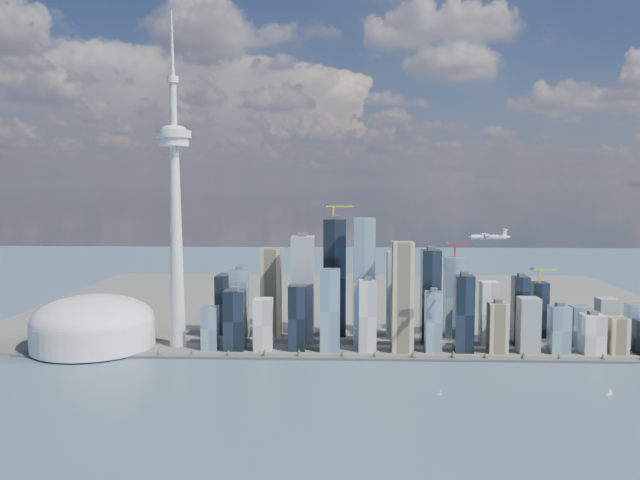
{
  "coord_description": "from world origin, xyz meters",
  "views": [
    {
      "loc": [
        -22.3,
        -709.35,
        273.45
      ],
      "look_at": [
        -58.91,
        260.0,
        186.87
      ],
      "focal_mm": 35.0,
      "sensor_mm": 36.0,
      "label": 1
    }
  ],
  "objects_px": {
    "airplane": "(489,236)",
    "sailboat_west": "(440,393)",
    "dome_stadium": "(93,325)",
    "sailboat_east": "(610,392)",
    "needle_tower": "(175,207)"
  },
  "relations": [
    {
      "from": "airplane",
      "to": "sailboat_west",
      "type": "distance_m",
      "value": 246.12
    },
    {
      "from": "dome_stadium",
      "to": "sailboat_east",
      "type": "distance_m",
      "value": 793.5
    },
    {
      "from": "dome_stadium",
      "to": "sailboat_west",
      "type": "relative_size",
      "value": 21.18
    },
    {
      "from": "airplane",
      "to": "sailboat_east",
      "type": "distance_m",
      "value": 262.17
    },
    {
      "from": "needle_tower",
      "to": "sailboat_west",
      "type": "distance_m",
      "value": 517.57
    },
    {
      "from": "dome_stadium",
      "to": "airplane",
      "type": "bearing_deg",
      "value": -8.29
    },
    {
      "from": "sailboat_west",
      "to": "needle_tower",
      "type": "bearing_deg",
      "value": 165.53
    },
    {
      "from": "airplane",
      "to": "dome_stadium",
      "type": "bearing_deg",
      "value": 171.52
    },
    {
      "from": "airplane",
      "to": "sailboat_west",
      "type": "bearing_deg",
      "value": -125.51
    },
    {
      "from": "airplane",
      "to": "sailboat_west",
      "type": "relative_size",
      "value": 6.46
    },
    {
      "from": "sailboat_west",
      "to": "airplane",
      "type": "bearing_deg",
      "value": 69.32
    },
    {
      "from": "dome_stadium",
      "to": "airplane",
      "type": "distance_m",
      "value": 656.97
    },
    {
      "from": "needle_tower",
      "to": "dome_stadium",
      "type": "xyz_separation_m",
      "value": [
        -140.0,
        -10.0,
        -196.4
      ]
    },
    {
      "from": "dome_stadium",
      "to": "needle_tower",
      "type": "bearing_deg",
      "value": 4.09
    },
    {
      "from": "dome_stadium",
      "to": "sailboat_east",
      "type": "relative_size",
      "value": 18.51
    }
  ]
}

